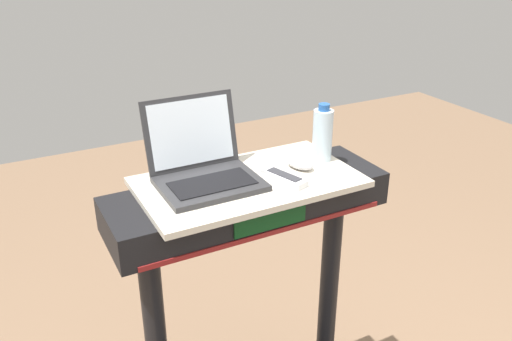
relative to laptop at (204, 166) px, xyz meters
The scene contains 5 objects.
desk_board 0.15m from the laptop, 22.58° to the right, with size 0.68×0.39×0.02m, color beige.
laptop is the anchor object (origin of this frame).
computer_mouse 0.32m from the laptop, 10.12° to the right, with size 0.06×0.10×0.03m, color #B2B2B7.
water_bottle 0.42m from the laptop, ahead, with size 0.07×0.07×0.20m.
tv_remote 0.25m from the laptop, 27.62° to the right, with size 0.09×0.17×0.02m.
Camera 1 is at (-0.68, -0.64, 1.82)m, focal length 37.44 mm.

